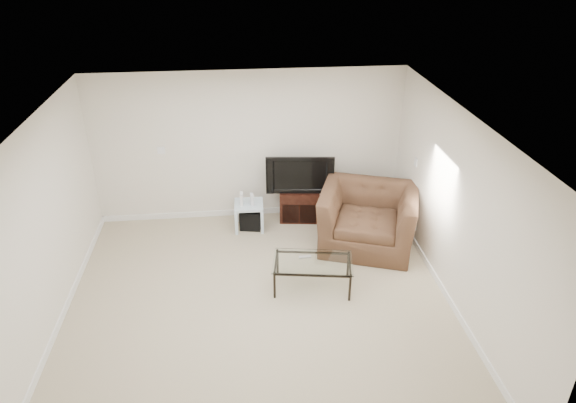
{
  "coord_description": "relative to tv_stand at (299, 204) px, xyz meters",
  "views": [
    {
      "loc": [
        -0.19,
        -5.28,
        4.36
      ],
      "look_at": [
        0.5,
        1.2,
        0.9
      ],
      "focal_mm": 32.0,
      "sensor_mm": 36.0,
      "label": 1
    }
  ],
  "objects": [
    {
      "name": "side_table",
      "position": [
        -0.86,
        -0.23,
        -0.05
      ],
      "size": [
        0.47,
        0.47,
        0.44
      ],
      "primitive_type": null,
      "rotation": [
        0.0,
        0.0,
        -0.03
      ],
      "color": "silver",
      "rests_on": "floor"
    },
    {
      "name": "wall_back",
      "position": [
        -0.81,
        0.22,
        0.98
      ],
      "size": [
        5.0,
        0.02,
        2.5
      ],
      "primitive_type": "cube",
      "color": "silver",
      "rests_on": "ground"
    },
    {
      "name": "tv_stand",
      "position": [
        0.0,
        0.0,
        0.0
      ],
      "size": [
        0.7,
        0.53,
        0.54
      ],
      "primitive_type": null,
      "rotation": [
        0.0,
        0.0,
        -0.13
      ],
      "color": "black",
      "rests_on": "floor"
    },
    {
      "name": "wall_left",
      "position": [
        -3.31,
        -2.28,
        0.98
      ],
      "size": [
        0.02,
        5.0,
        2.5
      ],
      "primitive_type": "cube",
      "color": "silver",
      "rests_on": "ground"
    },
    {
      "name": "game_case",
      "position": [
        -0.8,
        -0.25,
        0.26
      ],
      "size": [
        0.05,
        0.13,
        0.17
      ],
      "primitive_type": "cube",
      "rotation": [
        0.0,
        0.0,
        0.07
      ],
      "color": "silver",
      "rests_on": "side_table"
    },
    {
      "name": "floor",
      "position": [
        -0.81,
        -2.28,
        -0.27
      ],
      "size": [
        5.0,
        5.0,
        0.0
      ],
      "primitive_type": "plane",
      "color": "tan",
      "rests_on": "ground"
    },
    {
      "name": "subwoofer",
      "position": [
        -0.83,
        -0.21,
        -0.11
      ],
      "size": [
        0.39,
        0.39,
        0.33
      ],
      "primitive_type": "cube",
      "rotation": [
        0.0,
        0.0,
        -0.18
      ],
      "color": "black",
      "rests_on": "floor"
    },
    {
      "name": "wall_right",
      "position": [
        1.69,
        -2.28,
        0.98
      ],
      "size": [
        0.02,
        5.0,
        2.5
      ],
      "primitive_type": "cube",
      "color": "silver",
      "rests_on": "ground"
    },
    {
      "name": "television",
      "position": [
        -0.0,
        -0.03,
        0.59
      ],
      "size": [
        1.04,
        0.31,
        0.63
      ],
      "primitive_type": "imported",
      "rotation": [
        0.0,
        0.0,
        -0.1
      ],
      "color": "black",
      "rests_on": "tv_stand"
    },
    {
      "name": "plate_right_switch",
      "position": [
        1.68,
        -0.68,
        0.98
      ],
      "size": [
        0.02,
        0.09,
        0.13
      ],
      "primitive_type": "cube",
      "color": "white",
      "rests_on": "wall_right"
    },
    {
      "name": "remote",
      "position": [
        -0.15,
        -1.82,
        0.16
      ],
      "size": [
        0.17,
        0.06,
        0.02
      ],
      "primitive_type": "cube",
      "rotation": [
        0.0,
        0.0,
        0.07
      ],
      "color": "#B2B2B7",
      "rests_on": "coffee_table"
    },
    {
      "name": "game_console",
      "position": [
        -0.97,
        -0.24,
        0.27
      ],
      "size": [
        0.05,
        0.15,
        0.2
      ],
      "primitive_type": "cube",
      "rotation": [
        0.0,
        0.0,
        -0.05
      ],
      "color": "white",
      "rests_on": "side_table"
    },
    {
      "name": "recliner",
      "position": [
        0.93,
        -0.94,
        0.35
      ],
      "size": [
        1.64,
        1.34,
        1.24
      ],
      "primitive_type": "imported",
      "rotation": [
        0.0,
        0.0,
        -0.34
      ],
      "color": "#503822",
      "rests_on": "floor"
    },
    {
      "name": "dvd_player",
      "position": [
        -0.0,
        -0.04,
        0.18
      ],
      "size": [
        0.35,
        0.27,
        0.05
      ],
      "primitive_type": "cube",
      "rotation": [
        0.0,
        0.0,
        -0.13
      ],
      "color": "black",
      "rests_on": "tv_stand"
    },
    {
      "name": "ceiling",
      "position": [
        -0.81,
        -2.28,
        2.23
      ],
      "size": [
        5.0,
        5.0,
        0.0
      ],
      "primitive_type": "plane",
      "color": "white",
      "rests_on": "ground"
    },
    {
      "name": "plate_back",
      "position": [
        -2.21,
        0.21,
        0.98
      ],
      "size": [
        0.12,
        0.02,
        0.12
      ],
      "primitive_type": "cube",
      "color": "white",
      "rests_on": "wall_back"
    },
    {
      "name": "plate_right_outlet",
      "position": [
        1.68,
        -0.98,
        0.03
      ],
      "size": [
        0.02,
        0.08,
        0.12
      ],
      "primitive_type": "cube",
      "color": "white",
      "rests_on": "wall_right"
    },
    {
      "name": "coffee_table",
      "position": [
        -0.06,
        -1.93,
        -0.06
      ],
      "size": [
        1.15,
        0.77,
        0.42
      ],
      "primitive_type": null,
      "rotation": [
        0.0,
        0.0,
        -0.16
      ],
      "color": "black",
      "rests_on": "floor"
    }
  ]
}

